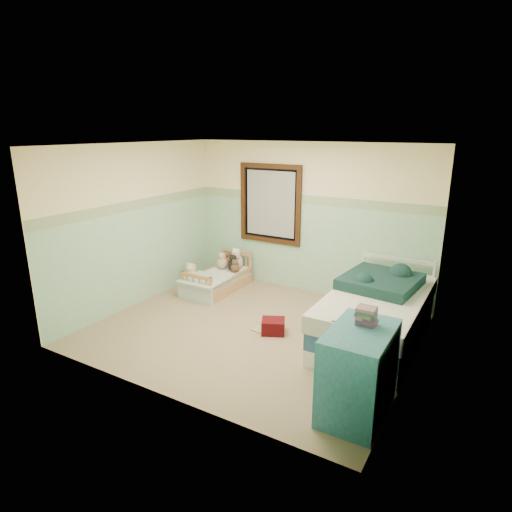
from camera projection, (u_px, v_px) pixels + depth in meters
The scene contains 29 objects.
floor at pixel (253, 330), 6.04m from camera, with size 4.20×3.60×0.02m, color olive.
ceiling at pixel (252, 144), 5.33m from camera, with size 4.20×3.60×0.02m, color silver.
wall_back at pixel (308, 219), 7.17m from camera, with size 4.20×0.04×2.50m, color #F1E99D.
wall_front at pixel (158, 284), 4.20m from camera, with size 4.20×0.04×2.50m, color #F1E99D.
wall_left at pixel (136, 226), 6.70m from camera, with size 0.04×3.60×2.50m, color #F1E99D.
wall_right at pixel (420, 268), 4.67m from camera, with size 0.04×3.60×2.50m, color #F1E99D.
wainscot_mint at pixel (307, 248), 7.30m from camera, with size 4.20×0.01×1.50m, color #93B49E.
border_strip at pixel (308, 200), 7.07m from camera, with size 4.20×0.01×0.15m, color #547B57.
window_frame at pixel (270, 204), 7.42m from camera, with size 1.16×0.06×1.36m, color black.
window_blinds at pixel (270, 204), 7.43m from camera, with size 0.92×0.01×1.12m, color #B3B3AB.
toddler_bed_frame at pixel (218, 285), 7.53m from camera, with size 0.63×1.27×0.16m, color #956841.
toddler_mattress at pixel (218, 277), 7.49m from camera, with size 0.58×1.21×0.12m, color silver.
patchwork_quilt at pixel (204, 280), 7.14m from camera, with size 0.69×0.63×0.03m, color #79A4D4.
plush_bed_brown at pixel (227, 260), 7.93m from camera, with size 0.18×0.18×0.18m, color brown.
plush_bed_white at pixel (236, 260), 7.83m from camera, with size 0.23×0.23×0.23m, color white.
plush_bed_tan at pixel (222, 263), 7.72m from camera, with size 0.20×0.20×0.20m, color tan.
plush_bed_dark at pixel (233, 265), 7.61m from camera, with size 0.20×0.20×0.20m, color black.
plush_floor_cream at pixel (191, 279), 7.65m from camera, with size 0.29×0.29×0.29m, color beige.
plush_floor_tan at pixel (192, 282), 7.55m from camera, with size 0.24×0.24×0.24m, color tan.
twin_bed_frame at pixel (374, 333), 5.70m from camera, with size 1.08×2.17×0.22m, color white.
twin_boxspring at pixel (376, 318), 5.64m from camera, with size 1.08×2.17×0.22m, color navy.
twin_mattress at pixel (377, 302), 5.57m from camera, with size 1.13×2.21×0.22m, color silver.
teal_blanket at pixel (381, 281), 5.80m from camera, with size 0.92×0.97×0.14m, color #0F2A29.
dresser at pixel (358, 372), 4.16m from camera, with size 0.56×0.89×0.89m, color #2A697C.
book_stack at pixel (366, 316), 4.12m from camera, with size 0.18×0.14×0.18m, color brown.
red_pillow at pixel (273, 326), 5.92m from camera, with size 0.31×0.27×0.20m, color maroon.
floor_book at pixel (261, 330), 6.00m from camera, with size 0.24×0.18×0.02m, color yellow.
extra_plush_0 at pixel (237, 263), 7.72m from camera, with size 0.20×0.20×0.20m, color tan.
extra_plush_1 at pixel (235, 268), 7.53m from camera, with size 0.16×0.16×0.16m, color brown.
Camera 1 is at (2.82, -4.72, 2.70)m, focal length 30.37 mm.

